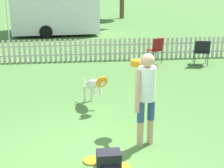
% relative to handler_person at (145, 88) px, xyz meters
% --- Properties ---
extents(ground_plane, '(240.00, 240.00, 0.00)m').
position_rel_handler_person_xyz_m(ground_plane, '(-0.96, -0.56, -0.97)').
color(ground_plane, '#4C7A38').
extents(handler_person, '(0.43, 1.05, 1.55)m').
position_rel_handler_person_xyz_m(handler_person, '(0.00, 0.00, 0.00)').
color(handler_person, tan).
rests_on(handler_person, ground_plane).
extents(leaping_dog, '(0.52, 1.05, 0.79)m').
position_rel_handler_person_xyz_m(leaping_dog, '(-0.71, 1.84, -0.48)').
color(leaping_dog, beige).
rests_on(leaping_dog, ground_plane).
extents(frisbee_near_handler, '(0.26, 0.26, 0.02)m').
position_rel_handler_person_xyz_m(frisbee_near_handler, '(-0.91, -0.49, -0.96)').
color(frisbee_near_handler, orange).
rests_on(frisbee_near_handler, ground_plane).
extents(frisbee_near_dog, '(0.26, 0.26, 0.02)m').
position_rel_handler_person_xyz_m(frisbee_near_dog, '(-0.50, -0.73, -0.96)').
color(frisbee_near_dog, orange).
rests_on(frisbee_near_dog, ground_plane).
extents(backpack_on_grass, '(0.33, 0.27, 0.41)m').
position_rel_handler_person_xyz_m(backpack_on_grass, '(-0.71, -0.98, -0.77)').
color(backpack_on_grass, black).
rests_on(backpack_on_grass, ground_plane).
extents(picket_fence, '(16.07, 0.04, 0.79)m').
position_rel_handler_person_xyz_m(picket_fence, '(-0.96, 6.47, -0.58)').
color(picket_fence, beige).
rests_on(picket_fence, ground_plane).
extents(folding_chair_blue_left, '(0.55, 0.57, 0.89)m').
position_rel_handler_person_xyz_m(folding_chair_blue_left, '(1.71, 5.73, -0.43)').
color(folding_chair_blue_left, '#333338').
rests_on(folding_chair_blue_left, ground_plane).
extents(folding_chair_center, '(0.63, 0.64, 0.85)m').
position_rel_handler_person_xyz_m(folding_chair_center, '(3.19, 5.31, -0.47)').
color(folding_chair_center, '#333338').
rests_on(folding_chair_center, ground_plane).
extents(equipment_trailer, '(5.49, 2.69, 2.73)m').
position_rel_handler_person_xyz_m(equipment_trailer, '(-2.05, 13.22, 0.46)').
color(equipment_trailer, white).
rests_on(equipment_trailer, ground_plane).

